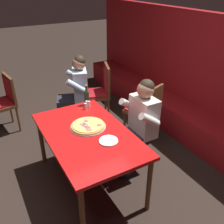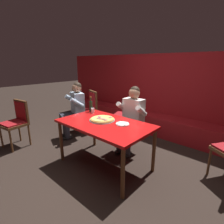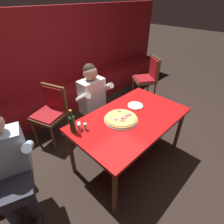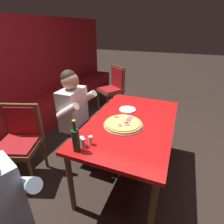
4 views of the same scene
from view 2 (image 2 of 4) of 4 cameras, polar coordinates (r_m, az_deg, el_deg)
The scene contains 15 objects.
ground_plane at distance 3.14m, azimuth -2.26°, elevation -16.87°, with size 24.00×24.00×0.00m, color black.
booth_wall_panel at distance 4.52m, azimuth 17.29°, elevation 5.72°, with size 6.80×0.16×1.90m, color maroon.
booth_bench at distance 4.42m, azimuth 14.75°, elevation -3.98°, with size 6.46×0.48×0.46m, color maroon.
main_dining_table at distance 2.82m, azimuth -2.41°, elevation -4.95°, with size 1.50×0.90×0.77m.
pizza at distance 2.90m, azimuth -3.22°, elevation -2.37°, with size 0.42×0.42×0.05m.
plate_white_paper at distance 2.72m, azimuth 3.45°, elevation -3.88°, with size 0.21×0.21×0.02m.
beer_bottle at distance 3.42m, azimuth -6.91°, elevation 1.97°, with size 0.07×0.07×0.29m.
shaker_red_pepper_flakes at distance 3.37m, azimuth -6.58°, elevation 0.53°, with size 0.04×0.04×0.09m.
shaker_parmesan at distance 3.38m, azimuth -6.05°, elevation 0.56°, with size 0.04×0.04×0.09m.
shaker_oregano at distance 3.31m, azimuth -6.47°, elevation 0.22°, with size 0.04×0.04×0.09m.
diner_seated_blue_shirt at distance 3.31m, azimuth 6.19°, elevation -1.59°, with size 0.53×0.53×1.27m.
dining_chair_far_left at distance 4.08m, azimuth -28.67°, elevation -2.21°, with size 0.50×0.50×0.95m.
dining_chair_by_booth at distance 4.03m, azimuth 4.62°, elevation -0.55°, with size 0.56×0.56×0.93m.
dining_chair_side_aisle at distance 4.45m, azimuth -7.50°, elevation 1.28°, with size 0.56×0.56×1.01m.
diner_standing_companion at distance 4.06m, azimuth -12.27°, elevation 1.43°, with size 0.60×0.62×1.27m.
Camera 2 is at (1.84, -1.88, 1.70)m, focal length 28.00 mm.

